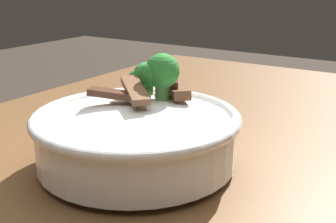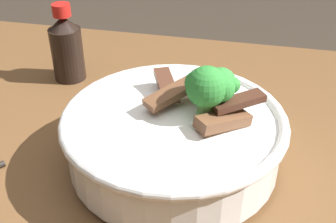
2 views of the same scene
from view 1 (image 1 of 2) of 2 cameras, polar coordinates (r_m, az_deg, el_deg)
rice_bowl at (r=0.52m, az=-4.03°, el=-2.39°), size 0.25×0.25×0.13m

